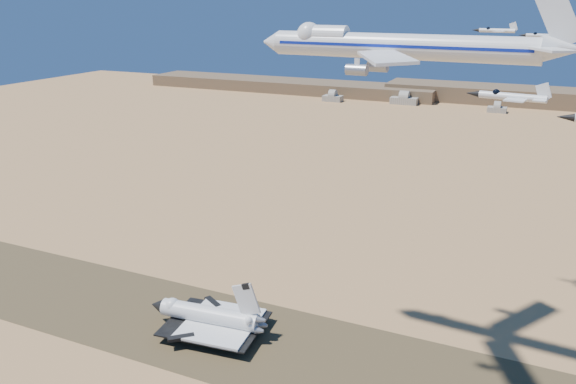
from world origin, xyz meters
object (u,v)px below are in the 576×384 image
at_px(shuttle, 209,317).
at_px(chase_jet_c, 496,30).
at_px(crew_a, 225,343).
at_px(crew_c, 224,348).
at_px(carrier_747, 389,46).
at_px(chase_jet_a, 511,96).
at_px(chase_jet_d, 543,36).
at_px(crew_b, 225,343).

height_order(shuttle, chase_jet_c, chase_jet_c).
height_order(crew_a, crew_c, crew_c).
relative_size(shuttle, chase_jet_c, 2.99).
xyz_separation_m(carrier_747, crew_a, (-46.99, -13.16, -97.64)).
distance_m(crew_a, chase_jet_a, 125.50).
bearing_deg(chase_jet_c, shuttle, -135.95).
bearing_deg(shuttle, carrier_747, 2.73).
distance_m(crew_a, chase_jet_d, 147.66).
bearing_deg(shuttle, crew_a, -33.27).
bearing_deg(shuttle, chase_jet_a, -25.02).
height_order(chase_jet_a, chase_jet_c, chase_jet_c).
distance_m(crew_b, chase_jet_d, 147.86).
xyz_separation_m(crew_b, crew_c, (1.21, -2.81, 0.01)).
relative_size(crew_b, crew_c, 0.99).
relative_size(carrier_747, chase_jet_c, 5.82).
relative_size(carrier_747, crew_b, 51.50).
relative_size(crew_c, chase_jet_c, 0.11).
distance_m(shuttle, chase_jet_c, 137.98).
height_order(crew_b, chase_jet_a, chase_jet_a).
distance_m(shuttle, chase_jet_a, 129.39).
height_order(carrier_747, chase_jet_a, carrier_747).
xyz_separation_m(shuttle, crew_a, (9.30, -4.87, -4.93)).
distance_m(carrier_747, chase_jet_d, 68.87).
bearing_deg(crew_c, chase_jet_d, -91.49).
bearing_deg(chase_jet_c, chase_jet_a, -77.08).
relative_size(shuttle, chase_jet_d, 3.09).
height_order(shuttle, chase_jet_a, chase_jet_a).
bearing_deg(crew_c, crew_a, -23.27).
xyz_separation_m(crew_c, chase_jet_a, (79.66, -23.59, 92.13)).
bearing_deg(crew_a, chase_jet_d, -46.10).
bearing_deg(chase_jet_d, chase_jet_c, -158.73).
height_order(chase_jet_c, chase_jet_d, chase_jet_c).
height_order(crew_c, chase_jet_c, chase_jet_c).
xyz_separation_m(crew_c, chase_jet_d, (83.08, 74.30, 98.21)).
bearing_deg(chase_jet_d, chase_jet_a, -88.25).
distance_m(crew_c, chase_jet_c, 139.67).
xyz_separation_m(chase_jet_a, chase_jet_d, (3.42, 97.89, 6.08)).
relative_size(crew_a, chase_jet_a, 0.10).
height_order(shuttle, crew_c, shuttle).
xyz_separation_m(crew_a, crew_c, (1.18, -3.23, 0.04)).
bearing_deg(carrier_747, crew_c, -156.83).
xyz_separation_m(crew_a, chase_jet_a, (80.84, -26.83, 92.18)).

